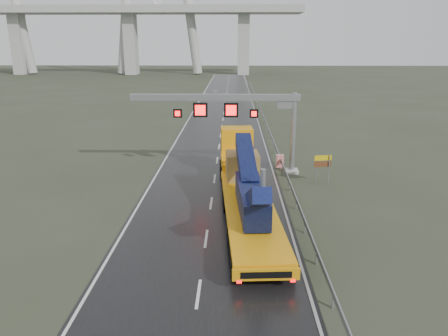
{
  "coord_description": "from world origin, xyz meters",
  "views": [
    {
      "loc": [
        1.61,
        -20.08,
        11.49
      ],
      "look_at": [
        0.98,
        8.38,
        3.2
      ],
      "focal_mm": 35.0,
      "sensor_mm": 36.0,
      "label": 1
    }
  ],
  "objects_px": {
    "sign_gantry": "(239,111)",
    "striped_barrier": "(280,161)",
    "exit_sign_pair": "(323,164)",
    "heavy_haul_truck": "(244,176)"
  },
  "relations": [
    {
      "from": "sign_gantry",
      "to": "heavy_haul_truck",
      "type": "xyz_separation_m",
      "value": [
        0.29,
        -7.42,
        -3.69
      ]
    },
    {
      "from": "sign_gantry",
      "to": "striped_barrier",
      "type": "relative_size",
      "value": 12.17
    },
    {
      "from": "sign_gantry",
      "to": "heavy_haul_truck",
      "type": "distance_m",
      "value": 8.3
    },
    {
      "from": "heavy_haul_truck",
      "to": "exit_sign_pair",
      "type": "height_order",
      "value": "heavy_haul_truck"
    },
    {
      "from": "sign_gantry",
      "to": "heavy_haul_truck",
      "type": "bearing_deg",
      "value": -87.75
    },
    {
      "from": "sign_gantry",
      "to": "striped_barrier",
      "type": "distance_m",
      "value": 6.58
    },
    {
      "from": "sign_gantry",
      "to": "exit_sign_pair",
      "type": "height_order",
      "value": "sign_gantry"
    },
    {
      "from": "sign_gantry",
      "to": "striped_barrier",
      "type": "xyz_separation_m",
      "value": [
        3.9,
        1.76,
        -5.0
      ]
    },
    {
      "from": "sign_gantry",
      "to": "exit_sign_pair",
      "type": "bearing_deg",
      "value": -25.37
    },
    {
      "from": "striped_barrier",
      "to": "heavy_haul_truck",
      "type": "bearing_deg",
      "value": -114.17
    }
  ]
}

